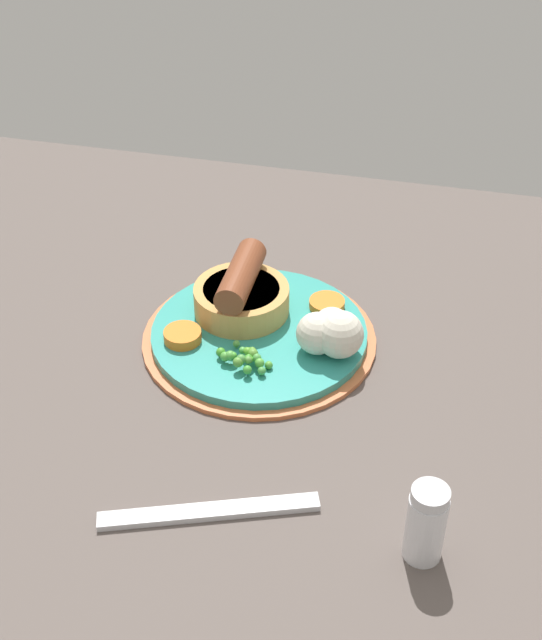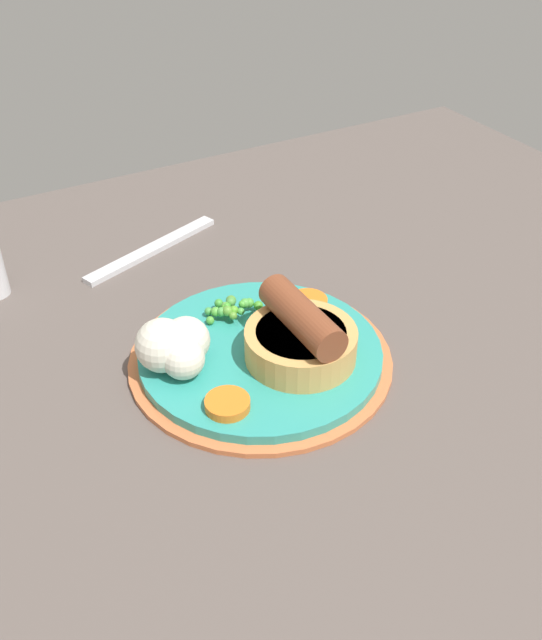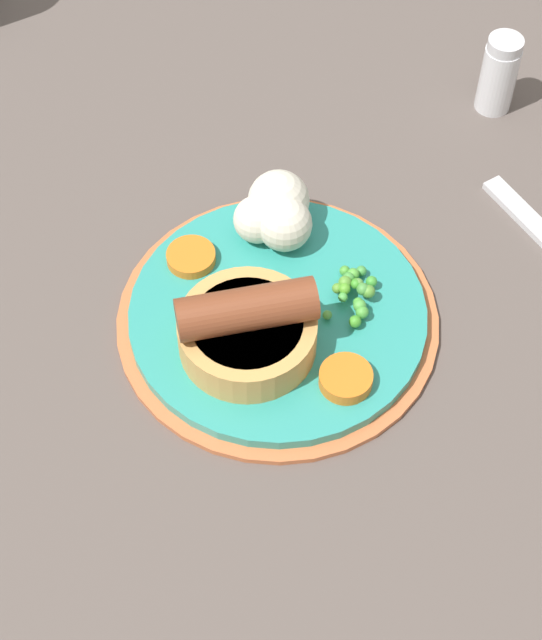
# 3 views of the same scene
# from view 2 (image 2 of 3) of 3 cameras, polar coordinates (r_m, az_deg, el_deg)

# --- Properties ---
(dining_table) EXTENTS (1.10, 0.80, 0.03)m
(dining_table) POSITION_cam_2_polar(r_m,az_deg,el_deg) (0.68, -0.29, -2.06)
(dining_table) COLOR #564C47
(dining_table) RESTS_ON ground
(dinner_plate) EXTENTS (0.24, 0.24, 0.01)m
(dinner_plate) POSITION_cam_2_polar(r_m,az_deg,el_deg) (0.64, -0.85, -2.91)
(dinner_plate) COLOR #CC6B3D
(dinner_plate) RESTS_ON dining_table
(sausage_pudding) EXTENTS (0.10, 0.10, 0.06)m
(sausage_pudding) POSITION_cam_2_polar(r_m,az_deg,el_deg) (0.61, 2.24, -1.45)
(sausage_pudding) COLOR tan
(sausage_pudding) RESTS_ON dinner_plate
(pea_pile) EXTENTS (0.05, 0.04, 0.02)m
(pea_pile) POSITION_cam_2_polar(r_m,az_deg,el_deg) (0.67, -3.21, 0.97)
(pea_pile) COLOR green
(pea_pile) RESTS_ON dinner_plate
(cauliflower_floret) EXTENTS (0.07, 0.06, 0.05)m
(cauliflower_floret) POSITION_cam_2_polar(r_m,az_deg,el_deg) (0.61, -7.71, -2.11)
(cauliflower_floret) COLOR beige
(cauliflower_floret) RESTS_ON dinner_plate
(carrot_slice_1) EXTENTS (0.05, 0.05, 0.01)m
(carrot_slice_1) POSITION_cam_2_polar(r_m,az_deg,el_deg) (0.57, -3.51, -6.72)
(carrot_slice_1) COLOR orange
(carrot_slice_1) RESTS_ON dinner_plate
(carrot_slice_3) EXTENTS (0.05, 0.05, 0.01)m
(carrot_slice_3) POSITION_cam_2_polar(r_m,az_deg,el_deg) (0.68, 3.00, 1.30)
(carrot_slice_3) COLOR orange
(carrot_slice_3) RESTS_ON dinner_plate
(fork) EXTENTS (0.17, 0.08, 0.01)m
(fork) POSITION_cam_2_polar(r_m,az_deg,el_deg) (0.81, -9.48, 5.61)
(fork) COLOR silver
(fork) RESTS_ON dining_table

